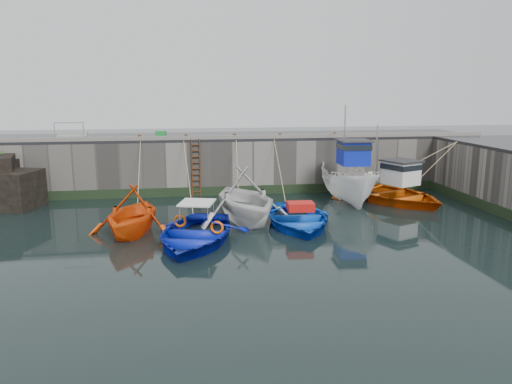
{
  "coord_description": "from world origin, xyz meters",
  "views": [
    {
      "loc": [
        -2.74,
        -17.62,
        5.88
      ],
      "look_at": [
        0.6,
        4.79,
        1.2
      ],
      "focal_mm": 35.0,
      "sensor_mm": 36.0,
      "label": 1
    }
  ],
  "objects": [
    {
      "name": "bollard_c",
      "position": [
        0.2,
        10.25,
        3.3
      ],
      "size": [
        0.18,
        0.18,
        0.28
      ],
      "primitive_type": "cylinder",
      "color": "#3F1E0F",
      "rests_on": "road_back"
    },
    {
      "name": "algae_right",
      "position": [
        11.96,
        2.5,
        0.25
      ],
      "size": [
        0.08,
        15.0,
        0.5
      ],
      "primitive_type": "cube",
      "color": "black",
      "rests_on": "ground"
    },
    {
      "name": "fish_crate",
      "position": [
        -3.93,
        12.17,
        3.32
      ],
      "size": [
        0.64,
        0.47,
        0.33
      ],
      "primitive_type": "cube",
      "rotation": [
        0.0,
        0.0,
        -0.2
      ],
      "color": "#188932",
      "rests_on": "road_back"
    },
    {
      "name": "kerb_back",
      "position": [
        0.0,
        10.15,
        3.26
      ],
      "size": [
        30.0,
        0.3,
        0.2
      ],
      "primitive_type": "cube",
      "color": "slate",
      "rests_on": "road_back"
    },
    {
      "name": "boat_near_blacktrim_rope",
      "position": [
        -0.01,
        8.31,
        0.0
      ],
      "size": [
        0.04,
        4.26,
        3.1
      ],
      "primitive_type": null,
      "color": "tan",
      "rests_on": "ground"
    },
    {
      "name": "boat_near_blue_rope",
      "position": [
        -2.34,
        6.91,
        0.0
      ],
      "size": [
        0.04,
        6.7,
        3.1
      ],
      "primitive_type": null,
      "color": "tan",
      "rests_on": "ground"
    },
    {
      "name": "ground",
      "position": [
        0.0,
        0.0,
        0.0
      ],
      "size": [
        120.0,
        120.0,
        0.0
      ],
      "primitive_type": "plane",
      "color": "black",
      "rests_on": "ground"
    },
    {
      "name": "algae_back",
      "position": [
        0.0,
        9.96,
        0.25
      ],
      "size": [
        30.0,
        0.08,
        0.5
      ],
      "primitive_type": "cube",
      "color": "black",
      "rests_on": "ground"
    },
    {
      "name": "boat_near_white_rope",
      "position": [
        -4.87,
        7.72,
        0.0
      ],
      "size": [
        0.04,
        5.25,
        3.1
      ],
      "primitive_type": null,
      "color": "tan",
      "rests_on": "ground"
    },
    {
      "name": "railing",
      "position": [
        -8.75,
        11.25,
        3.36
      ],
      "size": [
        1.6,
        1.05,
        1.0
      ],
      "color": "#A5A8AD",
      "rests_on": "road_back"
    },
    {
      "name": "boat_near_navy_rope",
      "position": [
        2.19,
        7.84,
        0.0
      ],
      "size": [
        0.04,
        5.04,
        3.1
      ],
      "primitive_type": null,
      "color": "tan",
      "rests_on": "ground"
    },
    {
      "name": "bollard_a",
      "position": [
        -5.0,
        10.25,
        3.3
      ],
      "size": [
        0.18,
        0.18,
        0.28
      ],
      "primitive_type": "cylinder",
      "color": "#3F1E0F",
      "rests_on": "road_back"
    },
    {
      "name": "boat_near_white",
      "position": [
        -4.87,
        2.93,
        0.0
      ],
      "size": [
        4.65,
        5.11,
        2.32
      ],
      "primitive_type": "imported",
      "rotation": [
        0.0,
        0.0,
        -0.21
      ],
      "color": "#F24F0C",
      "rests_on": "ground"
    },
    {
      "name": "boat_near_navy",
      "position": [
        2.19,
        3.19,
        0.0
      ],
      "size": [
        4.26,
        5.75,
        1.15
      ],
      "primitive_type": "imported",
      "rotation": [
        0.0,
        0.0,
        -0.06
      ],
      "color": "blue",
      "rests_on": "ground"
    },
    {
      "name": "bollard_b",
      "position": [
        -2.5,
        10.25,
        3.3
      ],
      "size": [
        0.18,
        0.18,
        0.28
      ],
      "primitive_type": "cylinder",
      "color": "#3F1E0F",
      "rests_on": "road_back"
    },
    {
      "name": "boat_near_blacktrim",
      "position": [
        -0.01,
        4.12,
        0.0
      ],
      "size": [
        5.67,
        6.21,
        2.8
      ],
      "primitive_type": "imported",
      "rotation": [
        0.0,
        0.0,
        0.23
      ],
      "color": "silver",
      "rests_on": "ground"
    },
    {
      "name": "road_back",
      "position": [
        0.0,
        12.5,
        3.08
      ],
      "size": [
        30.0,
        5.0,
        0.16
      ],
      "primitive_type": "cube",
      "color": "black",
      "rests_on": "quay_back"
    },
    {
      "name": "boat_near_blue",
      "position": [
        -2.34,
        1.33,
        0.0
      ],
      "size": [
        5.4,
        6.56,
        1.18
      ],
      "primitive_type": "imported",
      "rotation": [
        0.0,
        0.0,
        -0.26
      ],
      "color": "#0C1DBA",
      "rests_on": "ground"
    },
    {
      "name": "bollard_e",
      "position": [
        6.0,
        10.25,
        3.3
      ],
      "size": [
        0.18,
        0.18,
        0.28
      ],
      "primitive_type": "cylinder",
      "color": "#3F1E0F",
      "rests_on": "road_back"
    },
    {
      "name": "bollard_d",
      "position": [
        2.8,
        10.25,
        3.3
      ],
      "size": [
        0.18,
        0.18,
        0.28
      ],
      "primitive_type": "cylinder",
      "color": "#3F1E0F",
      "rests_on": "road_back"
    },
    {
      "name": "ladder",
      "position": [
        -2.0,
        9.91,
        1.59
      ],
      "size": [
        0.51,
        0.08,
        3.2
      ],
      "color": "#3F1E0F",
      "rests_on": "ground"
    },
    {
      "name": "boat_far_white",
      "position": [
        6.01,
        7.41,
        1.02
      ],
      "size": [
        2.66,
        6.35,
        5.41
      ],
      "rotation": [
        0.0,
        0.0,
        -0.05
      ],
      "color": "white",
      "rests_on": "ground"
    },
    {
      "name": "boat_far_orange",
      "position": [
        8.28,
        7.1,
        0.43
      ],
      "size": [
        6.89,
        7.85,
        4.35
      ],
      "rotation": [
        0.0,
        0.0,
        0.41
      ],
      "color": "#DA560B",
      "rests_on": "ground"
    },
    {
      "name": "quay_back",
      "position": [
        0.0,
        12.5,
        1.5
      ],
      "size": [
        30.0,
        5.0,
        3.0
      ],
      "primitive_type": "cube",
      "color": "slate",
      "rests_on": "ground"
    }
  ]
}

